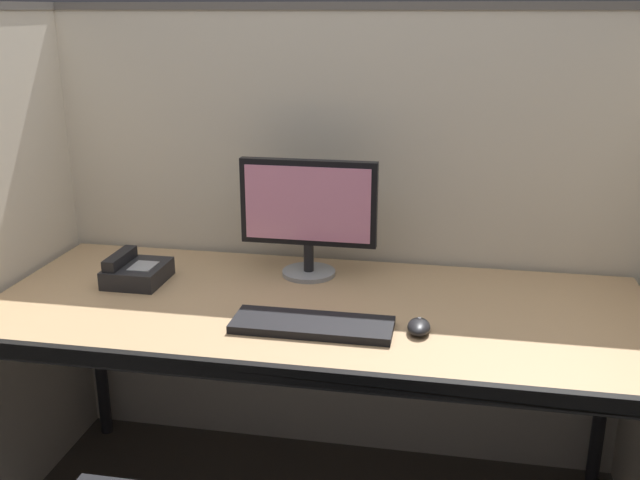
{
  "coord_description": "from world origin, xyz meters",
  "views": [
    {
      "loc": [
        0.36,
        -1.59,
        1.56
      ],
      "look_at": [
        0.0,
        0.35,
        0.92
      ],
      "focal_mm": 40.5,
      "sensor_mm": 36.0,
      "label": 1
    }
  ],
  "objects_px": {
    "desk": "(316,322)",
    "desk_phone": "(136,272)",
    "monitor_center": "(308,210)",
    "computer_mouse": "(419,327)",
    "keyboard_main": "(312,325)"
  },
  "relations": [
    {
      "from": "keyboard_main",
      "to": "computer_mouse",
      "type": "relative_size",
      "value": 4.48
    },
    {
      "from": "monitor_center",
      "to": "desk_phone",
      "type": "height_order",
      "value": "monitor_center"
    },
    {
      "from": "desk_phone",
      "to": "keyboard_main",
      "type": "bearing_deg",
      "value": -21.45
    },
    {
      "from": "monitor_center",
      "to": "desk_phone",
      "type": "relative_size",
      "value": 2.26
    },
    {
      "from": "monitor_center",
      "to": "desk_phone",
      "type": "xyz_separation_m",
      "value": [
        -0.52,
        -0.16,
        -0.18
      ]
    },
    {
      "from": "computer_mouse",
      "to": "monitor_center",
      "type": "bearing_deg",
      "value": 135.06
    },
    {
      "from": "monitor_center",
      "to": "computer_mouse",
      "type": "bearing_deg",
      "value": -44.94
    },
    {
      "from": "desk",
      "to": "desk_phone",
      "type": "relative_size",
      "value": 10.0
    },
    {
      "from": "desk",
      "to": "keyboard_main",
      "type": "distance_m",
      "value": 0.16
    },
    {
      "from": "computer_mouse",
      "to": "desk_phone",
      "type": "bearing_deg",
      "value": 166.59
    },
    {
      "from": "computer_mouse",
      "to": "desk_phone",
      "type": "height_order",
      "value": "desk_phone"
    },
    {
      "from": "monitor_center",
      "to": "computer_mouse",
      "type": "distance_m",
      "value": 0.56
    },
    {
      "from": "computer_mouse",
      "to": "desk",
      "type": "bearing_deg",
      "value": 157.52
    },
    {
      "from": "computer_mouse",
      "to": "keyboard_main",
      "type": "bearing_deg",
      "value": -174.47
    },
    {
      "from": "desk",
      "to": "monitor_center",
      "type": "relative_size",
      "value": 4.42
    }
  ]
}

